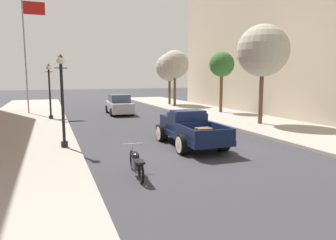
# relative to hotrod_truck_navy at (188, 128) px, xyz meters

# --- Properties ---
(ground_plane) EXTENTS (140.00, 140.00, 0.00)m
(ground_plane) POSITION_rel_hotrod_truck_navy_xyz_m (-0.26, -1.03, -0.75)
(ground_plane) COLOR #333338
(sidewalk_left) EXTENTS (5.50, 64.00, 0.15)m
(sidewalk_left) POSITION_rel_hotrod_truck_navy_xyz_m (-7.51, -1.03, -0.68)
(sidewalk_left) COLOR #9E998E
(sidewalk_left) RESTS_ON ground
(sidewalk_right) EXTENTS (5.50, 64.00, 0.15)m
(sidewalk_right) POSITION_rel_hotrod_truck_navy_xyz_m (6.99, -1.03, -0.68)
(sidewalk_right) COLOR #9E998E
(sidewalk_right) RESTS_ON ground
(building_right_storefront) EXTENTS (12.00, 28.00, 12.75)m
(building_right_storefront) POSITION_rel_hotrod_truck_navy_xyz_m (15.74, 7.18, 5.62)
(building_right_storefront) COLOR beige
(building_right_storefront) RESTS_ON ground
(hotrod_truck_navy) EXTENTS (2.31, 4.99, 1.58)m
(hotrod_truck_navy) POSITION_rel_hotrod_truck_navy_xyz_m (0.00, 0.00, 0.00)
(hotrod_truck_navy) COLOR #0F1938
(hotrod_truck_navy) RESTS_ON ground
(motorcycle_parked) EXTENTS (0.62, 2.12, 0.93)m
(motorcycle_parked) POSITION_rel_hotrod_truck_navy_xyz_m (-3.41, -3.54, -0.31)
(motorcycle_parked) COLOR black
(motorcycle_parked) RESTS_ON ground
(car_background_silver) EXTENTS (2.00, 4.37, 1.65)m
(car_background_silver) POSITION_rel_hotrod_truck_navy_xyz_m (-0.44, 12.70, 0.01)
(car_background_silver) COLOR #B7B7BC
(car_background_silver) RESTS_ON ground
(street_lamp_near) EXTENTS (0.50, 0.32, 3.85)m
(street_lamp_near) POSITION_rel_hotrod_truck_navy_xyz_m (-5.34, 0.83, 1.63)
(street_lamp_near) COLOR black
(street_lamp_near) RESTS_ON sidewalk_left
(street_lamp_far) EXTENTS (0.50, 0.32, 3.85)m
(street_lamp_far) POSITION_rel_hotrod_truck_navy_xyz_m (-5.80, 10.53, 1.63)
(street_lamp_far) COLOR black
(street_lamp_far) RESTS_ON sidewalk_left
(flagpole) EXTENTS (1.74, 0.16, 9.16)m
(flagpole) POSITION_rel_hotrod_truck_navy_xyz_m (-7.25, 14.88, 5.02)
(flagpole) COLOR #B2B2B7
(flagpole) RESTS_ON sidewalk_left
(street_tree_nearest) EXTENTS (3.19, 3.19, 6.14)m
(street_tree_nearest) POSITION_rel_hotrod_truck_navy_xyz_m (6.58, 3.33, 3.92)
(street_tree_nearest) COLOR brown
(street_tree_nearest) RESTS_ON sidewalk_right
(street_tree_second) EXTENTS (2.07, 2.07, 5.01)m
(street_tree_second) POSITION_rel_hotrod_truck_navy_xyz_m (7.62, 9.87, 3.32)
(street_tree_second) COLOR brown
(street_tree_second) RESTS_ON sidewalk_right
(street_tree_third) EXTENTS (2.86, 2.86, 5.66)m
(street_tree_third) POSITION_rel_hotrod_truck_navy_xyz_m (6.35, 17.01, 3.60)
(street_tree_third) COLOR brown
(street_tree_third) RESTS_ON sidewalk_right
(street_tree_farthest) EXTENTS (2.97, 2.97, 5.47)m
(street_tree_farthest) POSITION_rel_hotrod_truck_navy_xyz_m (6.41, 18.63, 3.36)
(street_tree_farthest) COLOR brown
(street_tree_farthest) RESTS_ON sidewalk_right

